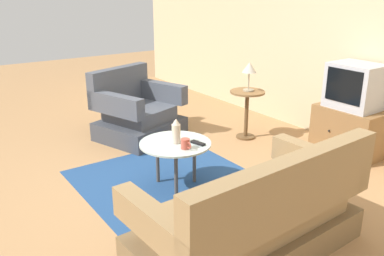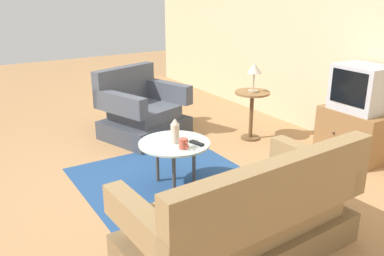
% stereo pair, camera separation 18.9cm
% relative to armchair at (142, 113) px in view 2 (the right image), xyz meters
% --- Properties ---
extents(ground_plane, '(16.00, 16.00, 0.00)m').
position_rel_armchair_xyz_m(ground_plane, '(1.40, -0.39, -0.31)').
color(ground_plane, '#AD7F51').
extents(back_wall, '(9.00, 0.12, 2.70)m').
position_rel_armchair_xyz_m(back_wall, '(1.40, 2.13, 1.04)').
color(back_wall, '#CCB78E').
rests_on(back_wall, ground).
extents(area_rug, '(2.02, 1.70, 0.00)m').
position_rel_armchair_xyz_m(area_rug, '(1.51, -0.36, -0.31)').
color(area_rug, navy).
rests_on(area_rug, ground).
extents(armchair, '(1.11, 1.19, 0.90)m').
position_rel_armchair_xyz_m(armchair, '(0.00, 0.00, 0.00)').
color(armchair, '#3E424B').
rests_on(armchair, ground).
extents(couch, '(0.94, 1.77, 0.88)m').
position_rel_armchair_xyz_m(couch, '(2.75, -0.49, -0.02)').
color(couch, brown).
rests_on(couch, ground).
extents(coffee_table, '(0.70, 0.70, 0.47)m').
position_rel_armchair_xyz_m(coffee_table, '(1.51, -0.36, 0.11)').
color(coffee_table, '#B2C6C1').
rests_on(coffee_table, ground).
extents(side_table, '(0.44, 0.44, 0.63)m').
position_rel_armchair_xyz_m(side_table, '(0.86, 1.15, 0.14)').
color(side_table, olive).
rests_on(side_table, ground).
extents(tv_stand, '(0.76, 0.52, 0.57)m').
position_rel_armchair_xyz_m(tv_stand, '(1.96, 1.78, -0.03)').
color(tv_stand, olive).
rests_on(tv_stand, ground).
extents(television, '(0.56, 0.46, 0.52)m').
position_rel_armchair_xyz_m(television, '(1.96, 1.79, 0.51)').
color(television, '#B7B7BC').
rests_on(television, tv_stand).
extents(table_lamp, '(0.18, 0.18, 0.37)m').
position_rel_armchair_xyz_m(table_lamp, '(0.86, 1.16, 0.60)').
color(table_lamp, '#9E937A').
rests_on(table_lamp, side_table).
extents(vase, '(0.09, 0.09, 0.25)m').
position_rel_armchair_xyz_m(vase, '(1.52, -0.36, 0.28)').
color(vase, beige).
rests_on(vase, coffee_table).
extents(mug, '(0.14, 0.08, 0.10)m').
position_rel_armchair_xyz_m(mug, '(1.69, -0.37, 0.21)').
color(mug, '#B74C3D').
rests_on(mug, coffee_table).
extents(tv_remote_dark, '(0.16, 0.08, 0.02)m').
position_rel_armchair_xyz_m(tv_remote_dark, '(1.67, -0.21, 0.17)').
color(tv_remote_dark, black).
rests_on(tv_remote_dark, coffee_table).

